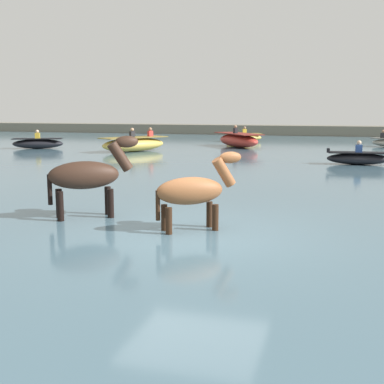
% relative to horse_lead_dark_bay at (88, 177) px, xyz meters
% --- Properties ---
extents(ground_plane, '(120.00, 120.00, 0.00)m').
position_rel_horse_lead_dark_bay_xyz_m(ground_plane, '(2.57, -0.76, -1.24)').
color(ground_plane, '#84755B').
extents(water_surface, '(90.00, 90.00, 0.39)m').
position_rel_horse_lead_dark_bay_xyz_m(water_surface, '(2.57, 9.24, -1.04)').
color(water_surface, '#476675').
rests_on(water_surface, ground).
extents(horse_lead_dark_bay, '(1.77, 1.37, 2.09)m').
position_rel_horse_lead_dark_bay_xyz_m(horse_lead_dark_bay, '(0.00, 0.00, 0.00)').
color(horse_lead_dark_bay, '#382319').
rests_on(horse_lead_dark_bay, ground).
extents(horse_trailing_chestnut, '(1.56, 1.23, 1.86)m').
position_rel_horse_lead_dark_bay_xyz_m(horse_trailing_chestnut, '(2.44, -0.48, -0.14)').
color(horse_trailing_chestnut, brown).
rests_on(horse_trailing_chestnut, ground).
extents(boat_far_offshore, '(3.15, 3.93, 1.24)m').
position_rel_horse_lead_dark_bay_xyz_m(boat_far_offshore, '(-5.45, 15.53, -0.47)').
color(boat_far_offshore, gold).
rests_on(boat_far_offshore, water_surface).
extents(boat_distant_east, '(3.58, 4.01, 1.29)m').
position_rel_horse_lead_dark_bay_xyz_m(boat_distant_east, '(-0.72, 20.04, -0.44)').
color(boat_distant_east, '#BC382D').
rests_on(boat_distant_east, water_surface).
extents(boat_mid_outer, '(2.96, 1.99, 1.06)m').
position_rel_horse_lead_dark_bay_xyz_m(boat_mid_outer, '(-11.42, 15.79, -0.56)').
color(boat_mid_outer, black).
rests_on(boat_mid_outer, water_surface).
extents(boat_mid_channel, '(2.64, 1.98, 1.03)m').
position_rel_horse_lead_dark_bay_xyz_m(boat_mid_channel, '(-1.32, 25.06, -0.57)').
color(boat_mid_channel, gold).
rests_on(boat_mid_channel, water_surface).
extents(boat_near_port, '(2.52, 1.00, 0.99)m').
position_rel_horse_lead_dark_bay_xyz_m(boat_near_port, '(5.76, 12.21, -0.59)').
color(boat_near_port, black).
rests_on(boat_near_port, water_surface).
extents(far_shoreline, '(80.00, 2.40, 1.20)m').
position_rel_horse_lead_dark_bay_xyz_m(far_shoreline, '(2.57, 34.59, -0.64)').
color(far_shoreline, '#706B5B').
rests_on(far_shoreline, ground).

